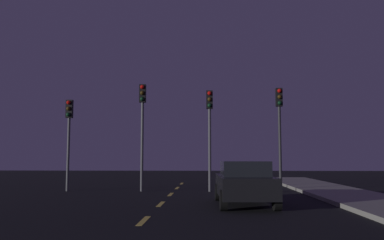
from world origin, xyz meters
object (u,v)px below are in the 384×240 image
Objects in this scene: traffic_signal_far_left at (69,126)px; traffic_signal_center_left at (142,116)px; traffic_signal_far_right at (279,119)px; traffic_signal_center_right at (210,120)px; car_stopped_ahead at (244,183)px.

traffic_signal_far_left is 3.71m from traffic_signal_center_left.
traffic_signal_far_left is 0.90× the size of traffic_signal_far_right.
traffic_signal_center_right is at bearing 0.01° from traffic_signal_far_left.
traffic_signal_center_left is at bearing 179.99° from traffic_signal_center_right.
traffic_signal_far_left is at bearing -179.99° from traffic_signal_center_right.
traffic_signal_far_right is 1.20× the size of car_stopped_ahead.
traffic_signal_center_left reaches higher than traffic_signal_center_right.
traffic_signal_center_right is 6.28m from car_stopped_ahead.
traffic_signal_center_right is at bearing -0.01° from traffic_signal_center_left.
traffic_signal_center_left is (3.67, 0.00, 0.49)m from traffic_signal_far_left.
car_stopped_ahead is at bearing -111.92° from traffic_signal_far_right.
traffic_signal_center_left is 7.72m from car_stopped_ahead.
car_stopped_ahead is (8.17, -5.56, -2.41)m from traffic_signal_far_left.
car_stopped_ahead is (-2.24, -5.56, -2.75)m from traffic_signal_far_right.
traffic_signal_far_left is 7.01m from traffic_signal_center_right.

